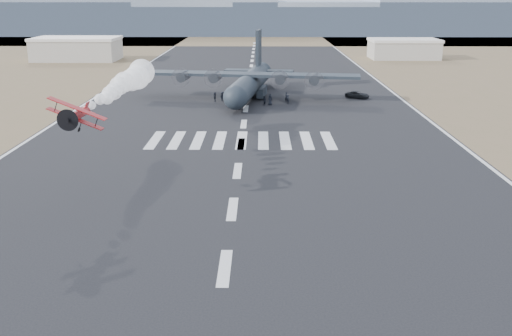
{
  "coord_description": "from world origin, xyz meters",
  "views": [
    {
      "loc": [
        2.67,
        -26.24,
        19.68
      ],
      "look_at": [
        2.22,
        24.19,
        4.0
      ],
      "focal_mm": 40.0,
      "sensor_mm": 36.0,
      "label": 1
    }
  ],
  "objects_px": {
    "crew_c": "(222,96)",
    "crew_g": "(288,99)",
    "hangar_right": "(404,49)",
    "crew_e": "(270,100)",
    "aerobatic_biplane": "(77,115)",
    "crew_h": "(237,96)",
    "crew_f": "(215,97)",
    "transport_aircraft": "(250,81)",
    "crew_d": "(270,99)",
    "hangar_left": "(77,49)",
    "crew_a": "(286,97)",
    "crew_b": "(264,101)",
    "support_vehicle": "(357,95)"
  },
  "relations": [
    {
      "from": "hangar_right",
      "to": "crew_f",
      "type": "relative_size",
      "value": 11.99
    },
    {
      "from": "crew_d",
      "to": "crew_g",
      "type": "xyz_separation_m",
      "value": [
        3.25,
        0.05,
        -0.1
      ]
    },
    {
      "from": "crew_a",
      "to": "support_vehicle",
      "type": "bearing_deg",
      "value": -123.34
    },
    {
      "from": "hangar_right",
      "to": "crew_d",
      "type": "bearing_deg",
      "value": -119.55
    },
    {
      "from": "hangar_right",
      "to": "transport_aircraft",
      "type": "bearing_deg",
      "value": -124.31
    },
    {
      "from": "crew_b",
      "to": "crew_d",
      "type": "height_order",
      "value": "crew_d"
    },
    {
      "from": "transport_aircraft",
      "to": "crew_d",
      "type": "relative_size",
      "value": 22.47
    },
    {
      "from": "transport_aircraft",
      "to": "crew_c",
      "type": "distance_m",
      "value": 6.93
    },
    {
      "from": "crew_d",
      "to": "crew_e",
      "type": "height_order",
      "value": "crew_d"
    },
    {
      "from": "crew_g",
      "to": "crew_a",
      "type": "bearing_deg",
      "value": 166.56
    },
    {
      "from": "crew_a",
      "to": "crew_f",
      "type": "bearing_deg",
      "value": 37.86
    },
    {
      "from": "hangar_right",
      "to": "crew_e",
      "type": "height_order",
      "value": "hangar_right"
    },
    {
      "from": "hangar_left",
      "to": "crew_c",
      "type": "distance_m",
      "value": 81.1
    },
    {
      "from": "aerobatic_biplane",
      "to": "crew_h",
      "type": "xyz_separation_m",
      "value": [
        12.58,
        53.97,
        -7.82
      ]
    },
    {
      "from": "transport_aircraft",
      "to": "crew_h",
      "type": "bearing_deg",
      "value": -114.17
    },
    {
      "from": "transport_aircraft",
      "to": "crew_c",
      "type": "xyz_separation_m",
      "value": [
        -5.11,
        -4.12,
        -2.23
      ]
    },
    {
      "from": "crew_b",
      "to": "crew_e",
      "type": "distance_m",
      "value": 1.13
    },
    {
      "from": "crew_c",
      "to": "crew_d",
      "type": "distance_m",
      "value": 9.32
    },
    {
      "from": "crew_a",
      "to": "crew_f",
      "type": "height_order",
      "value": "crew_a"
    },
    {
      "from": "hangar_left",
      "to": "crew_f",
      "type": "height_order",
      "value": "hangar_left"
    },
    {
      "from": "crew_g",
      "to": "crew_e",
      "type": "bearing_deg",
      "value": -89.59
    },
    {
      "from": "crew_a",
      "to": "crew_b",
      "type": "bearing_deg",
      "value": 79.78
    },
    {
      "from": "crew_g",
      "to": "crew_d",
      "type": "bearing_deg",
      "value": -109.28
    },
    {
      "from": "crew_c",
      "to": "crew_g",
      "type": "relative_size",
      "value": 1.06
    },
    {
      "from": "transport_aircraft",
      "to": "crew_d",
      "type": "bearing_deg",
      "value": -53.12
    },
    {
      "from": "hangar_left",
      "to": "crew_e",
      "type": "distance_m",
      "value": 89.61
    },
    {
      "from": "crew_a",
      "to": "crew_g",
      "type": "relative_size",
      "value": 1.11
    },
    {
      "from": "crew_h",
      "to": "crew_e",
      "type": "bearing_deg",
      "value": 13.11
    },
    {
      "from": "crew_d",
      "to": "crew_h",
      "type": "bearing_deg",
      "value": -147.35
    },
    {
      "from": "hangar_right",
      "to": "crew_b",
      "type": "relative_size",
      "value": 11.86
    },
    {
      "from": "crew_b",
      "to": "crew_g",
      "type": "bearing_deg",
      "value": 78.82
    },
    {
      "from": "hangar_right",
      "to": "crew_h",
      "type": "distance_m",
      "value": 85.24
    },
    {
      "from": "crew_g",
      "to": "crew_h",
      "type": "distance_m",
      "value": 9.93
    },
    {
      "from": "crew_c",
      "to": "transport_aircraft",
      "type": "bearing_deg",
      "value": -18.25
    },
    {
      "from": "hangar_right",
      "to": "crew_d",
      "type": "height_order",
      "value": "hangar_right"
    },
    {
      "from": "crew_a",
      "to": "crew_d",
      "type": "distance_m",
      "value": 3.58
    },
    {
      "from": "hangar_left",
      "to": "crew_a",
      "type": "distance_m",
      "value": 89.25
    },
    {
      "from": "hangar_right",
      "to": "crew_f",
      "type": "distance_m",
      "value": 88.1
    },
    {
      "from": "crew_c",
      "to": "aerobatic_biplane",
      "type": "bearing_deg",
      "value": -157.58
    },
    {
      "from": "hangar_left",
      "to": "crew_e",
      "type": "relative_size",
      "value": 13.21
    },
    {
      "from": "transport_aircraft",
      "to": "aerobatic_biplane",
      "type": "bearing_deg",
      "value": -96.62
    },
    {
      "from": "crew_a",
      "to": "crew_d",
      "type": "bearing_deg",
      "value": 71.84
    },
    {
      "from": "hangar_right",
      "to": "crew_e",
      "type": "distance_m",
      "value": 85.55
    },
    {
      "from": "crew_c",
      "to": "crew_f",
      "type": "xyz_separation_m",
      "value": [
        -1.38,
        -0.4,
        -0.02
      ]
    },
    {
      "from": "crew_a",
      "to": "crew_c",
      "type": "height_order",
      "value": "crew_a"
    },
    {
      "from": "crew_f",
      "to": "support_vehicle",
      "type": "bearing_deg",
      "value": 92.0
    },
    {
      "from": "aerobatic_biplane",
      "to": "transport_aircraft",
      "type": "relative_size",
      "value": 0.13
    },
    {
      "from": "hangar_left",
      "to": "hangar_right",
      "type": "bearing_deg",
      "value": 2.92
    },
    {
      "from": "crew_f",
      "to": "crew_a",
      "type": "bearing_deg",
      "value": 82.22
    },
    {
      "from": "crew_b",
      "to": "crew_e",
      "type": "bearing_deg",
      "value": 78.47
    }
  ]
}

